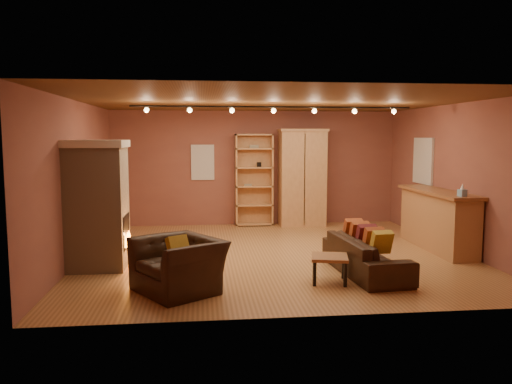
{
  "coord_description": "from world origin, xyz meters",
  "views": [
    {
      "loc": [
        -1.34,
        -8.99,
        2.17
      ],
      "look_at": [
        -0.33,
        0.2,
        1.15
      ],
      "focal_mm": 35.0,
      "sensor_mm": 36.0,
      "label": 1
    }
  ],
  "objects": [
    {
      "name": "coffee_table",
      "position": [
        0.55,
        -1.86,
        0.34
      ],
      "size": [
        0.64,
        0.64,
        0.4
      ],
      "rotation": [
        0.0,
        0.0,
        -0.22
      ],
      "color": "#925B35",
      "rests_on": "floor"
    },
    {
      "name": "loveseat",
      "position": [
        1.25,
        -1.45,
        0.4
      ],
      "size": [
        0.75,
        2.02,
        0.8
      ],
      "rotation": [
        0.0,
        0.0,
        1.66
      ],
      "color": "black",
      "rests_on": "floor"
    },
    {
      "name": "track_rail",
      "position": [
        0.0,
        0.2,
        2.68
      ],
      "size": [
        5.2,
        0.09,
        0.13
      ],
      "color": "black",
      "rests_on": "ceiling"
    },
    {
      "name": "bar_counter",
      "position": [
        3.2,
        0.09,
        0.58
      ],
      "size": [
        0.64,
        2.4,
        1.15
      ],
      "color": "tan",
      "rests_on": "floor"
    },
    {
      "name": "back_wall",
      "position": [
        0.0,
        3.25,
        1.4
      ],
      "size": [
        7.0,
        0.02,
        2.8
      ],
      "primitive_type": "cube",
      "color": "brown",
      "rests_on": "floor"
    },
    {
      "name": "bookcase",
      "position": [
        -0.06,
        3.13,
        1.14
      ],
      "size": [
        0.92,
        0.36,
        2.24
      ],
      "color": "tan",
      "rests_on": "floor"
    },
    {
      "name": "tissue_box",
      "position": [
        3.15,
        -0.87,
        1.24
      ],
      "size": [
        0.14,
        0.14,
        0.21
      ],
      "rotation": [
        0.0,
        0.0,
        0.22
      ],
      "color": "#81ADCF",
      "rests_on": "bar_counter"
    },
    {
      "name": "right_wall",
      "position": [
        3.5,
        0.0,
        1.4
      ],
      "size": [
        0.02,
        6.5,
        2.8
      ],
      "primitive_type": "cube",
      "color": "brown",
      "rests_on": "floor"
    },
    {
      "name": "fireplace",
      "position": [
        -3.04,
        -0.6,
        1.06
      ],
      "size": [
        1.01,
        0.98,
        2.12
      ],
      "color": "tan",
      "rests_on": "floor"
    },
    {
      "name": "right_window",
      "position": [
        3.47,
        1.4,
        1.65
      ],
      "size": [
        0.05,
        0.9,
        1.0
      ],
      "primitive_type": "cube",
      "color": "silver",
      "rests_on": "right_wall"
    },
    {
      "name": "armoire",
      "position": [
        1.11,
        2.95,
        1.18
      ],
      "size": [
        1.16,
        0.66,
        2.36
      ],
      "color": "tan",
      "rests_on": "floor"
    },
    {
      "name": "armchair",
      "position": [
        -1.67,
        -2.05,
        0.51
      ],
      "size": [
        1.27,
        1.38,
        1.01
      ],
      "rotation": [
        0.0,
        0.0,
        -0.97
      ],
      "color": "black",
      "rests_on": "floor"
    },
    {
      "name": "left_wall",
      "position": [
        -3.5,
        0.0,
        1.4
      ],
      "size": [
        0.02,
        6.5,
        2.8
      ],
      "primitive_type": "cube",
      "color": "brown",
      "rests_on": "floor"
    },
    {
      "name": "back_window",
      "position": [
        -1.3,
        3.23,
        1.55
      ],
      "size": [
        0.56,
        0.04,
        0.86
      ],
      "primitive_type": "cube",
      "color": "silver",
      "rests_on": "back_wall"
    },
    {
      "name": "ceiling",
      "position": [
        0.0,
        0.0,
        2.8
      ],
      "size": [
        7.0,
        7.0,
        0.0
      ],
      "primitive_type": "plane",
      "rotation": [
        3.14,
        0.0,
        0.0
      ],
      "color": "brown",
      "rests_on": "back_wall"
    },
    {
      "name": "floor",
      "position": [
        0.0,
        0.0,
        0.0
      ],
      "size": [
        7.0,
        7.0,
        0.0
      ],
      "primitive_type": "plane",
      "color": "#915D33",
      "rests_on": "ground"
    }
  ]
}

